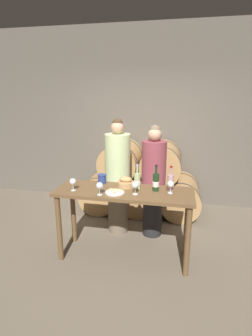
% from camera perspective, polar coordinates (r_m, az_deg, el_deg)
% --- Properties ---
extents(ground_plane, '(10.00, 10.00, 0.00)m').
position_cam_1_polar(ground_plane, '(3.58, -0.38, -18.57)').
color(ground_plane, '#726654').
extents(stone_wall_back, '(10.00, 0.12, 3.20)m').
position_cam_1_polar(stone_wall_back, '(4.94, 4.41, 10.85)').
color(stone_wall_back, '#60594F').
rests_on(stone_wall_back, ground_plane).
extents(barrel_stack, '(2.05, 0.88, 1.24)m').
position_cam_1_polar(barrel_stack, '(4.61, 3.27, -2.77)').
color(barrel_stack, tan).
rests_on(barrel_stack, ground_plane).
extents(tasting_table, '(1.66, 0.57, 0.90)m').
position_cam_1_polar(tasting_table, '(3.21, -0.40, -7.31)').
color(tasting_table, brown).
rests_on(tasting_table, ground_plane).
extents(person_left, '(0.36, 0.36, 1.70)m').
position_cam_1_polar(person_left, '(3.81, -1.79, -1.98)').
color(person_left, '#756651').
rests_on(person_left, ground_plane).
extents(person_right, '(0.34, 0.34, 1.62)m').
position_cam_1_polar(person_right, '(3.74, 5.98, -2.98)').
color(person_right, '#232326').
rests_on(person_right, ground_plane).
extents(wine_bottle_red, '(0.08, 0.08, 0.32)m').
position_cam_1_polar(wine_bottle_red, '(3.14, 6.51, -3.06)').
color(wine_bottle_red, '#193819').
rests_on(wine_bottle_red, tasting_table).
extents(wine_bottle_white, '(0.08, 0.08, 0.31)m').
position_cam_1_polar(wine_bottle_white, '(3.17, 2.45, -2.88)').
color(wine_bottle_white, '#ADBC7F').
rests_on(wine_bottle_white, tasting_table).
extents(wine_bottle_rose, '(0.08, 0.08, 0.31)m').
position_cam_1_polar(wine_bottle_rose, '(3.17, 9.67, -3.13)').
color(wine_bottle_rose, '#BC8E93').
rests_on(wine_bottle_rose, tasting_table).
extents(blue_crock, '(0.12, 0.12, 0.12)m').
position_cam_1_polar(blue_crock, '(3.41, -5.23, -2.25)').
color(blue_crock, navy).
rests_on(blue_crock, tasting_table).
extents(bread_basket, '(0.21, 0.21, 0.13)m').
position_cam_1_polar(bread_basket, '(3.27, -0.07, -3.26)').
color(bread_basket, tan).
rests_on(bread_basket, tasting_table).
extents(cheese_plate, '(0.23, 0.23, 0.04)m').
position_cam_1_polar(cheese_plate, '(3.08, -2.47, -5.30)').
color(cheese_plate, white).
rests_on(cheese_plate, tasting_table).
extents(wine_glass_far_left, '(0.08, 0.08, 0.15)m').
position_cam_1_polar(wine_glass_far_left, '(3.18, -11.49, -3.00)').
color(wine_glass_far_left, white).
rests_on(wine_glass_far_left, tasting_table).
extents(wine_glass_left, '(0.08, 0.08, 0.15)m').
position_cam_1_polar(wine_glass_left, '(3.00, -5.79, -3.91)').
color(wine_glass_left, white).
rests_on(wine_glass_left, tasting_table).
extents(wine_glass_center, '(0.08, 0.08, 0.15)m').
position_cam_1_polar(wine_glass_center, '(3.01, 2.01, -3.81)').
color(wine_glass_center, white).
rests_on(wine_glass_center, tasting_table).
extents(wine_glass_right, '(0.08, 0.08, 0.15)m').
position_cam_1_polar(wine_glass_right, '(3.08, 9.69, -3.55)').
color(wine_glass_right, white).
rests_on(wine_glass_right, tasting_table).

